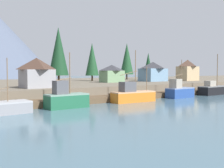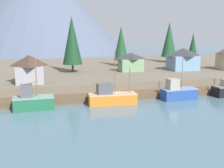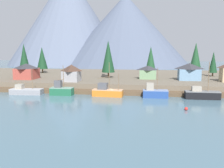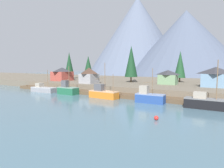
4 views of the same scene
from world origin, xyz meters
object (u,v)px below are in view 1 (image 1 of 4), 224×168
fishing_boat_orange (132,95)px  fishing_boat_blue (179,91)px  house_green (112,73)px  conifer_back_right (92,59)px  conifer_back_left (58,51)px  house_tan (188,70)px  conifer_mid_left (148,64)px  fishing_boat_black (213,90)px  fishing_boat_green (66,99)px  conifer_mid_right (127,59)px  house_blue (153,71)px  house_grey (37,72)px

fishing_boat_orange → fishing_boat_blue: size_ratio=1.17×
fishing_boat_blue → house_green: (-1.88, 21.27, 3.53)m
conifer_back_right → conifer_back_left: bearing=-147.8°
house_tan → conifer_mid_left: conifer_mid_left is taller
fishing_boat_blue → fishing_boat_black: bearing=-2.6°
fishing_boat_blue → fishing_boat_green: bearing=177.6°
fishing_boat_black → conifer_mid_right: size_ratio=0.73×
fishing_boat_green → house_green: 32.25m
house_tan → conifer_mid_right: 22.97m
fishing_boat_black → house_tan: (12.25, 17.10, 4.65)m
house_blue → fishing_boat_green: bearing=-152.3°
fishing_boat_green → fishing_boat_blue: 25.82m
house_tan → conifer_back_right: size_ratio=0.56×
house_grey → conifer_mid_left: 54.12m
house_blue → conifer_back_left: conifer_back_left is taller
house_grey → conifer_back_right: bearing=41.2°
fishing_boat_blue → conifer_back_right: size_ratio=0.69×
house_green → house_blue: 13.89m
fishing_boat_orange → house_grey: 17.81m
fishing_boat_green → house_green: size_ratio=1.40×
house_tan → house_grey: bearing=-173.0°
fishing_boat_black → conifer_mid_left: conifer_mid_left is taller
fishing_boat_orange → fishing_boat_black: size_ratio=0.97×
house_grey → conifer_mid_right: (43.56, 27.72, 4.66)m
house_blue → conifer_back_right: conifer_back_right is taller
fishing_boat_black → fishing_boat_blue: bearing=179.0°
conifer_mid_left → conifer_back_left: bearing=-165.8°
fishing_boat_black → house_green: 25.71m
fishing_boat_green → house_grey: (-0.45, 10.88, 3.90)m
house_blue → conifer_mid_left: size_ratio=0.77×
fishing_boat_blue → conifer_back_left: size_ratio=0.58×
house_green → conifer_mid_right: (19.16, 17.28, 5.06)m
house_green → conifer_back_left: conifer_back_left is taller
fishing_boat_blue → house_tan: 30.02m
house_blue → conifer_mid_left: conifer_mid_left is taller
house_blue → conifer_mid_left: (10.98, 13.48, 2.56)m
fishing_boat_blue → conifer_back_right: bearing=88.9°
fishing_boat_orange → conifer_mid_right: conifer_mid_right is taller
fishing_boat_black → conifer_back_right: bearing=110.4°
fishing_boat_black → conifer_mid_right: bearing=81.4°
fishing_boat_green → fishing_boat_orange: 13.00m
fishing_boat_orange → conifer_mid_left: bearing=46.7°
house_tan → house_blue: house_tan is taller
fishing_boat_green → house_grey: size_ratio=1.52×
fishing_boat_green → conifer_back_left: size_ratio=0.62×
house_green → house_grey: bearing=-156.8°
fishing_boat_green → fishing_boat_orange: (13.00, -0.08, -0.09)m
house_grey → conifer_mid_left: conifer_mid_left is taller
fishing_boat_blue → house_tan: bearing=32.6°
fishing_boat_green → conifer_mid_left: bearing=33.9°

